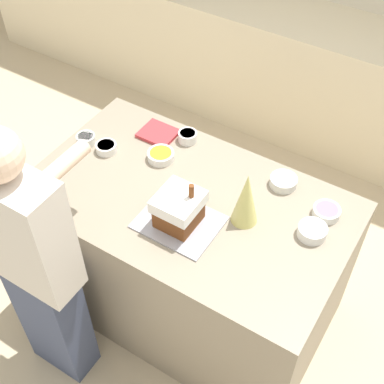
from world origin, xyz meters
name	(u,v)px	position (x,y,z in m)	size (l,w,h in m)	color
ground_plane	(189,300)	(0.00, 0.00, 0.00)	(12.00, 12.00, 0.00)	#C6B28E
back_cabinet_block	(322,83)	(0.00, 1.81, 0.46)	(6.00, 0.60, 0.91)	beige
kitchen_island	(189,255)	(0.00, 0.00, 0.44)	(1.53, 0.90, 0.89)	gray
baking_tray	(179,222)	(0.04, -0.14, 0.89)	(0.36, 0.29, 0.01)	#9E9EA8
gingerbread_house	(179,209)	(0.04, -0.14, 0.98)	(0.19, 0.20, 0.23)	brown
decorative_tree	(246,198)	(0.28, 0.03, 1.03)	(0.12, 0.12, 0.28)	#DBD675
candy_bowl_near_tray_left	(188,136)	(-0.22, 0.35, 0.92)	(0.10, 0.10, 0.05)	white
candy_bowl_far_left	(161,155)	(-0.26, 0.16, 0.91)	(0.14, 0.14, 0.04)	white
candy_bowl_behind_tray	(106,147)	(-0.53, 0.06, 0.91)	(0.11, 0.11, 0.04)	white
candy_bowl_near_tray_right	(86,139)	(-0.66, 0.05, 0.92)	(0.10, 0.10, 0.05)	silver
candy_bowl_front_corner	(283,181)	(0.34, 0.32, 0.91)	(0.13, 0.13, 0.05)	silver
candy_bowl_center_rear	(312,231)	(0.58, 0.11, 0.92)	(0.13, 0.13, 0.05)	white
candy_bowl_beside_tree	(326,212)	(0.59, 0.25, 0.91)	(0.13, 0.13, 0.04)	white
cookbook	(158,134)	(-0.38, 0.30, 0.90)	(0.19, 0.16, 0.02)	#B23338
person	(36,267)	(-0.38, -0.64, 0.82)	(0.42, 0.52, 1.59)	#424C6B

